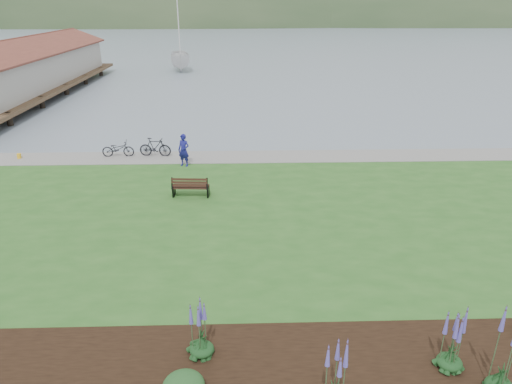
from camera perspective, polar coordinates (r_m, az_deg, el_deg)
ground at (r=19.76m, az=-3.80°, el=-3.13°), size 600.00×600.00×0.00m
lawn at (r=17.89m, az=-4.01°, el=-5.37°), size 34.00×20.00×0.40m
shoreline_path at (r=26.00m, az=-3.37°, el=4.39°), size 34.00×2.20×0.03m
garden_bed at (r=11.67m, az=10.68°, el=-22.54°), size 24.00×4.40×0.04m
far_hillside at (r=188.93m, az=4.32°, el=20.25°), size 580.00×80.00×38.00m
pier_pavilion at (r=50.16m, az=-27.04°, el=13.64°), size 8.00×36.00×5.40m
park_bench at (r=20.73m, az=-8.20°, el=0.69°), size 1.66×0.76×1.01m
person at (r=24.57m, az=-9.04°, el=5.51°), size 0.89×0.77×2.05m
bicycle_a at (r=27.07m, az=-16.88°, el=5.19°), size 0.68×1.81×0.93m
bicycle_b at (r=26.58m, az=-12.50°, el=5.49°), size 0.72×1.86×1.09m
sailboat at (r=62.40m, az=-9.31°, el=14.67°), size 12.79×12.97×29.90m
pannier at (r=28.94m, az=-27.49°, el=4.00°), size 0.23×0.30×0.29m
echium_0 at (r=10.53m, az=9.89°, el=-22.15°), size 0.62×0.62×2.05m
echium_1 at (r=12.24m, az=23.49°, el=-16.70°), size 0.62×0.62×1.90m
echium_2 at (r=12.01m, az=28.78°, el=-17.94°), size 0.62×0.62×2.38m
echium_4 at (r=11.76m, az=-6.93°, el=-16.74°), size 0.62×0.62×1.89m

